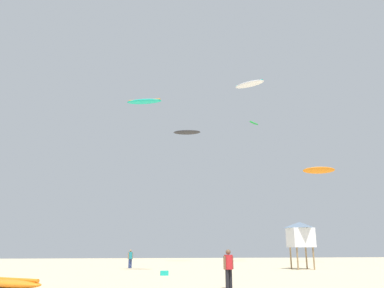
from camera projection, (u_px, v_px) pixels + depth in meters
name	position (u px, v px, depth m)	size (l,w,h in m)	color
person_foreground	(229.00, 266.00, 17.69)	(0.53, 0.40, 1.78)	black
person_midground	(130.00, 257.00, 36.10)	(0.49, 0.38, 1.69)	navy
kite_grounded_near	(11.00, 283.00, 17.96)	(3.85, 3.16, 0.47)	orange
lifeguard_tower	(300.00, 234.00, 34.47)	(2.30, 2.30, 4.15)	#8C704C
cooler_box	(164.00, 273.00, 26.21)	(0.56, 0.36, 0.32)	#19B29E
kite_aloft_0	(249.00, 84.00, 52.17)	(4.02, 3.68, 0.69)	white
kite_aloft_2	(144.00, 101.00, 32.13)	(3.12, 1.67, 0.37)	#19B29E
kite_aloft_3	(254.00, 123.00, 60.67)	(2.27, 2.05, 0.47)	green
kite_aloft_6	(187.00, 132.00, 53.97)	(4.00, 1.90, 0.67)	#2D2D33
kite_aloft_7	(319.00, 170.00, 50.93)	(4.38, 2.29, 1.06)	orange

